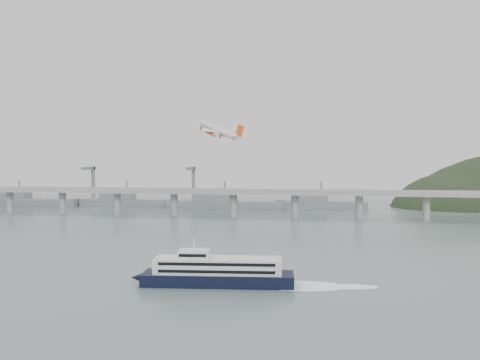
# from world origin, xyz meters

# --- Properties ---
(ground) EXTENTS (900.00, 900.00, 0.00)m
(ground) POSITION_xyz_m (0.00, 0.00, 0.00)
(ground) COLOR slate
(ground) RESTS_ON ground
(bridge) EXTENTS (800.00, 22.00, 23.90)m
(bridge) POSITION_xyz_m (-1.15, 200.00, 17.65)
(bridge) COLOR gray
(bridge) RESTS_ON ground
(distant_fleet) EXTENTS (453.00, 60.90, 40.00)m
(distant_fleet) POSITION_xyz_m (-155.36, 265.08, 6.22)
(distant_fleet) COLOR slate
(distant_fleet) RESTS_ON ground
(ferry) EXTENTS (92.25, 22.33, 17.40)m
(ferry) POSITION_xyz_m (4.77, -22.16, 4.72)
(ferry) COLOR black
(ferry) RESTS_ON ground
(airliner) EXTENTS (34.74, 33.54, 16.26)m
(airliner) POSITION_xyz_m (-20.76, 99.67, 64.56)
(airliner) COLOR white
(airliner) RESTS_ON ground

